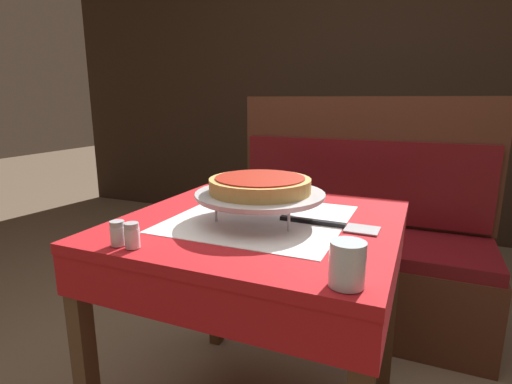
{
  "coord_description": "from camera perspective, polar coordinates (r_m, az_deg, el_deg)",
  "views": [
    {
      "loc": [
        0.45,
        -1.09,
        1.11
      ],
      "look_at": [
        0.01,
        -0.05,
        0.85
      ],
      "focal_mm": 28.0,
      "sensor_mm": 36.0,
      "label": 1
    }
  ],
  "objects": [
    {
      "name": "pepper_shaker",
      "position": [
        1.03,
        -17.28,
        -5.95
      ],
      "size": [
        0.04,
        0.04,
        0.06
      ],
      "color": "silver",
      "rests_on": "dining_table_front"
    },
    {
      "name": "salt_shaker",
      "position": [
        1.06,
        -19.15,
        -5.59
      ],
      "size": [
        0.04,
        0.04,
        0.06
      ],
      "color": "silver",
      "rests_on": "dining_table_front"
    },
    {
      "name": "pizza_server",
      "position": [
        1.17,
        10.62,
        -4.57
      ],
      "size": [
        0.29,
        0.08,
        0.01
      ],
      "color": "#BCBCC1",
      "rests_on": "dining_table_front"
    },
    {
      "name": "dining_table_front",
      "position": [
        1.26,
        0.58,
        -7.93
      ],
      "size": [
        0.82,
        0.82,
        0.76
      ],
      "color": "red",
      "rests_on": "ground_plane"
    },
    {
      "name": "deep_dish_pizza",
      "position": [
        1.19,
        0.57,
        1.06
      ],
      "size": [
        0.3,
        0.3,
        0.05
      ],
      "color": "tan",
      "rests_on": "pizza_pan_stand"
    },
    {
      "name": "water_glass_near",
      "position": [
        0.81,
        12.91,
        -9.99
      ],
      "size": [
        0.07,
        0.07,
        0.09
      ],
      "color": "silver",
      "rests_on": "dining_table_front"
    },
    {
      "name": "dining_table_rear",
      "position": [
        2.92,
        16.33,
        3.26
      ],
      "size": [
        0.75,
        0.75,
        0.75
      ],
      "color": "#194799",
      "rests_on": "ground_plane"
    },
    {
      "name": "booth_bench",
      "position": [
        2.14,
        13.45,
        -8.9
      ],
      "size": [
        1.31,
        0.51,
        1.13
      ],
      "color": "#4C2819",
      "rests_on": "ground_plane"
    },
    {
      "name": "pizza_pan_stand",
      "position": [
        1.19,
        0.57,
        -0.5
      ],
      "size": [
        0.39,
        0.39,
        0.09
      ],
      "color": "#ADADB2",
      "rests_on": "dining_table_front"
    },
    {
      "name": "back_wall_panel",
      "position": [
        3.47,
        16.21,
        14.08
      ],
      "size": [
        6.0,
        0.04,
        2.4
      ],
      "primitive_type": "cube",
      "color": "black",
      "rests_on": "ground_plane"
    },
    {
      "name": "condiment_caddy",
      "position": [
        2.86,
        14.6,
        6.34
      ],
      "size": [
        0.13,
        0.13,
        0.17
      ],
      "color": "black",
      "rests_on": "dining_table_rear"
    }
  ]
}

